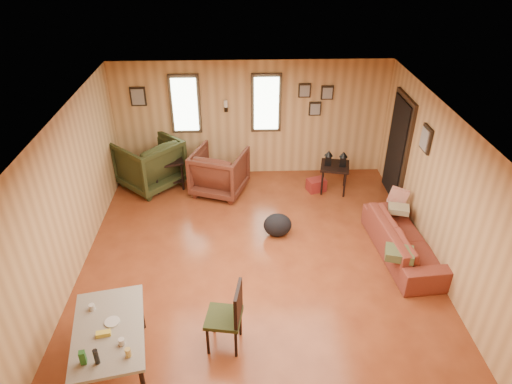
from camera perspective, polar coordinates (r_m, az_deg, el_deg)
The scene contains 11 objects.
room at distance 6.90m, azimuth 1.44°, elevation 0.59°, with size 5.54×6.04×2.44m.
sofa at distance 7.65m, azimuth 18.23°, elevation -5.19°, with size 1.94×0.57×0.76m, color maroon.
recliner_brown at distance 8.93m, azimuth -4.60°, elevation 2.81°, with size 0.95×0.89×0.98m, color #532519.
recliner_green at distance 9.33m, azimuth -13.25°, elevation 3.80°, with size 1.07×1.00×1.10m, color #2A2F15.
end_table at distance 9.26m, azimuth -11.01°, elevation 2.99°, with size 0.73×0.69×0.76m.
side_table at distance 9.02m, azimuth 9.87°, elevation 3.47°, with size 0.65×0.65×0.87m.
cooler at distance 9.18m, azimuth 7.54°, elevation 0.89°, with size 0.41×0.35×0.25m.
backpack at distance 7.80m, azimuth 2.71°, elevation -4.15°, with size 0.56×0.48×0.42m.
sofa_pillows at distance 7.61m, azimuth 17.42°, elevation -4.08°, with size 0.84×1.75×0.36m.
dining_table at distance 5.74m, azimuth -17.92°, elevation -16.44°, with size 1.04×1.45×0.87m.
dining_chair at distance 5.80m, azimuth -3.34°, elevation -14.96°, with size 0.50×0.50×0.96m.
Camera 1 is at (-0.23, -5.65, 4.72)m, focal length 32.00 mm.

